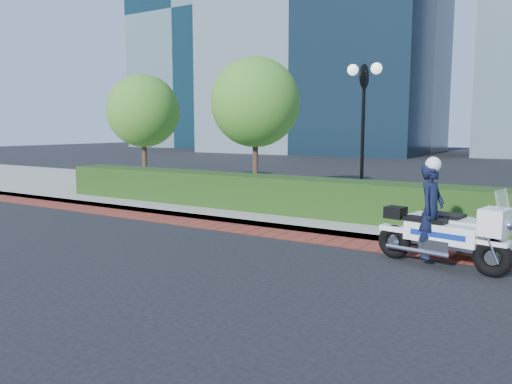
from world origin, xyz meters
The scene contains 9 objects.
ground centered at (0.00, 0.00, 0.00)m, with size 120.00×120.00×0.00m, color black.
brick_strip centered at (0.00, 1.50, 0.01)m, with size 60.00×1.00×0.01m, color maroon.
sidewalk centered at (0.00, 6.00, 0.07)m, with size 60.00×8.00×0.15m, color gray.
hedge_main centered at (0.00, 3.60, 0.65)m, with size 18.00×1.20×1.00m, color black.
lamppost centered at (1.00, 5.20, 2.96)m, with size 1.02×0.70×4.21m.
tree_a centered at (-9.00, 6.50, 3.22)m, with size 3.00×3.00×4.58m.
tree_b centered at (-3.50, 6.50, 3.43)m, with size 3.20×3.20×4.89m.
tower_far_left centered at (-36.00, 46.00, 17.00)m, with size 16.00×14.00×34.00m, color black.
police_motorcycle centered at (4.19, 0.95, 0.69)m, with size 2.48×1.99×2.02m.
Camera 1 is at (6.10, -8.77, 2.55)m, focal length 35.00 mm.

